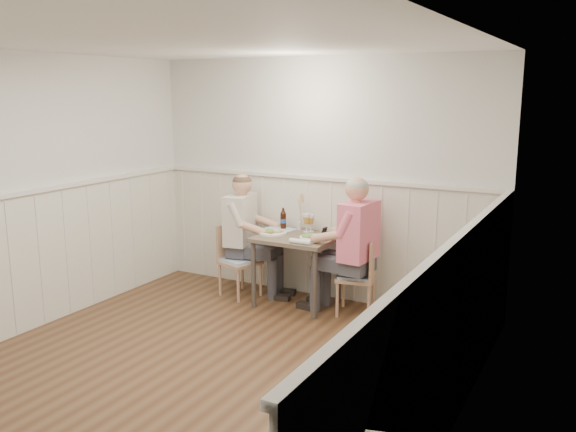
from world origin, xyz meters
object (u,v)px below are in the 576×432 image
Objects in this scene: beer_bottle at (283,220)px; man_in_pink at (354,258)px; chair_right at (361,274)px; chair_left at (237,257)px; diner_cream at (244,243)px; dining_table at (297,246)px; grass_vase at (299,212)px.

man_in_pink is at bearing -14.91° from beer_bottle.
chair_right is 1.10m from beer_bottle.
chair_left is 3.37× the size of beer_bottle.
chair_left is 0.17m from diner_cream.
chair_right is at bearing 0.09° from diner_cream.
grass_vase reaches higher than dining_table.
beer_bottle is 0.20m from grass_vase.
diner_cream is at bearing 176.95° from man_in_pink.
chair_left is at bearing -152.67° from grass_vase.
chair_right is at bearing 3.46° from chair_left.
chair_left is at bearing -176.95° from dining_table.
grass_vase is at bearing 164.47° from chair_right.
dining_table is 0.56× the size of man_in_pink.
man_in_pink is 1.01m from beer_bottle.
chair_left is at bearing -179.48° from man_in_pink.
diner_cream is 0.52m from beer_bottle.
chair_right is 0.54× the size of man_in_pink.
man_in_pink is (-0.05, -0.07, 0.18)m from chair_right.
diner_cream is at bearing -179.91° from chair_right.
dining_table is 0.74m from chair_right.
man_in_pink reaches higher than chair_left.
beer_bottle reaches higher than chair_left.
chair_right is at bearing -15.53° from grass_vase.
grass_vase is at bearing 22.00° from diner_cream.
beer_bottle is (-0.95, 0.25, 0.25)m from man_in_pink.
diner_cream is (-0.69, 0.05, -0.06)m from dining_table.
man_in_pink is 1.05× the size of diner_cream.
grass_vase is (-0.12, 0.28, 0.30)m from dining_table.
grass_vase is (0.57, 0.23, 0.37)m from diner_cream.
diner_cream reaches higher than beer_bottle.
chair_right is 3.34× the size of beer_bottle.
beer_bottle reaches higher than dining_table.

